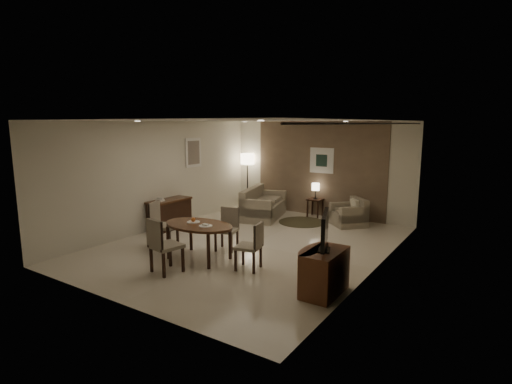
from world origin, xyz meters
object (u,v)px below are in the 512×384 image
Objects in this scene: armchair at (348,212)px; floor_lamp at (248,181)px; tv_cabinet at (325,272)px; chair_far at (227,230)px; chair_right at (248,246)px; sofa at (264,203)px; console_desk at (170,214)px; dining_table at (199,242)px; chair_left at (165,225)px; chair_near at (167,245)px; side_table at (315,208)px.

armchair is 3.57m from floor_lamp.
floor_lamp is (-4.71, 4.73, 0.50)m from tv_cabinet.
chair_far is 1.23m from chair_right.
chair_far reaches higher than sofa.
chair_right is 4.09m from armchair.
console_desk is 0.80× the size of dining_table.
chair_right is at bearing -55.39° from floor_lamp.
chair_left is at bearing -103.72° from chair_right.
chair_far is (0.12, 1.59, -0.06)m from chair_near.
dining_table is at bearing -99.23° from chair_right.
chair_left is (-1.07, 0.12, 0.15)m from dining_table.
tv_cabinet is at bearing -45.13° from floor_lamp.
tv_cabinet is 5.23m from sofa.
chair_right is at bearing -51.59° from armchair.
sofa is at bearing 132.61° from tv_cabinet.
chair_left is 1.24× the size of armchair.
console_desk is 4.62m from armchair.
chair_right is (1.02, -0.68, 0.00)m from chair_far.
sofa is (0.26, 3.57, -0.08)m from chair_left.
chair_near is 0.56× the size of sofa.
chair_far is at bearing -14.72° from console_desk.
chair_near reaches higher than tv_cabinet.
armchair is 1.56× the size of side_table.
chair_far is 1.71× the size of side_table.
chair_near is (-2.74, -0.69, 0.15)m from tv_cabinet.
chair_far is 3.09m from sofa.
chair_near reaches higher than side_table.
tv_cabinet is at bearing -153.33° from sofa.
armchair is at bearing -7.28° from floor_lamp.
armchair is at bearing -21.62° from side_table.
floor_lamp is at bearing -143.39° from armchair.
tv_cabinet is at bearing 70.12° from chair_right.
chair_left is 3.58m from sofa.
chair_far is 0.49× the size of sofa.
chair_near reaches higher than sofa.
tv_cabinet is at bearing -34.34° from chair_far.
chair_near is 5.46m from side_table.
console_desk is 2.33× the size of side_table.
chair_near is 1.94× the size of side_table.
tv_cabinet is 0.50× the size of sofa.
dining_table is 1.70× the size of chair_right.
armchair is (1.41, 3.38, -0.08)m from chair_far.
chair_left is (-3.80, 0.28, 0.15)m from tv_cabinet.
chair_far is at bearing -178.57° from sofa.
floor_lamp reaches higher than chair_near.
chair_left is at bearing -167.66° from chair_far.
armchair is 1.26m from side_table.
chair_right is 4.12m from sofa.
console_desk is at bearing -93.14° from floor_lamp.
chair_near is at bearing -152.25° from chair_left.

